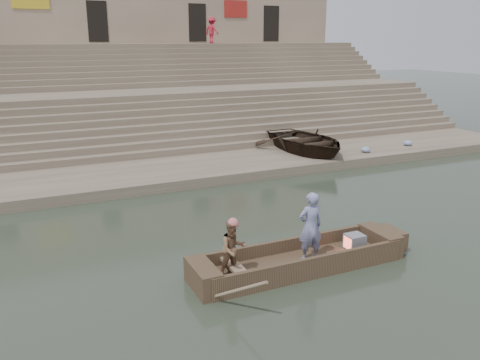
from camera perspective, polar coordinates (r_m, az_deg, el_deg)
ground at (r=14.82m, az=9.70°, el=-6.34°), size 120.00×120.00×0.00m
lower_landing at (r=21.47m, az=-2.34°, el=1.49°), size 32.00×4.00×0.40m
mid_landing at (r=28.18m, az=-8.28°, el=7.31°), size 32.00×3.00×2.80m
upper_landing at (r=34.76m, az=-11.77°, el=10.76°), size 32.00×3.00×5.20m
ghat_steps at (r=29.73m, az=-9.27°, el=8.50°), size 32.00×11.00×5.20m
building_wall at (r=38.54m, az=-13.47°, el=15.62°), size 32.00×5.07×11.20m
main_rowboat at (r=12.72m, az=6.73°, el=-9.58°), size 5.00×1.30×0.22m
rowboat_trim at (r=12.73m, az=7.59°, el=-8.60°), size 6.04×2.63×2.04m
standing_man at (r=12.39m, az=8.05°, el=-5.31°), size 0.67×0.47×1.77m
rowing_man at (r=11.53m, az=-0.79°, el=-7.89°), size 0.68×0.54×1.37m
television at (r=13.48m, az=12.95°, el=-6.91°), size 0.46×0.42×0.40m
beached_rowboat at (r=23.58m, az=7.55°, el=4.48°), size 3.85×5.22×1.04m
pedestrian at (r=35.36m, az=-3.23°, el=16.75°), size 1.04×1.27×1.71m
cloth_bundles at (r=21.51m, az=-0.88°, el=2.43°), size 19.86×2.80×0.26m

